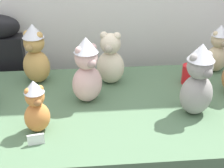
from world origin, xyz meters
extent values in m
cube|color=#4C6B4C|center=(0.00, 0.25, 0.36)|extent=(1.61, 0.87, 0.72)
cube|color=black|center=(-0.65, 0.82, 0.45)|extent=(0.29, 0.14, 0.90)
ellipsoid|color=tan|center=(-0.39, 0.54, 0.82)|extent=(0.19, 0.18, 0.19)
sphere|color=tan|center=(-0.39, 0.54, 0.96)|extent=(0.11, 0.11, 0.11)
sphere|color=tan|center=(-0.43, 0.56, 1.00)|extent=(0.04, 0.04, 0.04)
sphere|color=tan|center=(-0.36, 0.53, 1.00)|extent=(0.04, 0.04, 0.04)
sphere|color=olive|center=(-0.41, 0.50, 0.95)|extent=(0.05, 0.05, 0.05)
cone|color=silver|center=(-0.39, 0.54, 1.02)|extent=(0.12, 0.12, 0.07)
ellipsoid|color=gray|center=(0.39, 0.15, 0.82)|extent=(0.20, 0.18, 0.20)
sphere|color=gray|center=(0.39, 0.15, 0.97)|extent=(0.12, 0.12, 0.12)
sphere|color=gray|center=(0.35, 0.14, 1.02)|extent=(0.04, 0.04, 0.04)
sphere|color=gray|center=(0.42, 0.16, 1.02)|extent=(0.04, 0.04, 0.04)
sphere|color=slate|center=(0.41, 0.10, 0.96)|extent=(0.05, 0.05, 0.05)
cone|color=silver|center=(0.39, 0.15, 1.04)|extent=(0.12, 0.12, 0.08)
ellipsoid|color=#CCB78E|center=(0.65, 0.59, 0.80)|extent=(0.15, 0.14, 0.16)
sphere|color=#CCB78E|center=(0.65, 0.59, 0.92)|extent=(0.10, 0.10, 0.10)
sphere|color=#CCB78E|center=(0.62, 0.58, 0.96)|extent=(0.04, 0.04, 0.04)
sphere|color=#9D8E71|center=(0.66, 0.55, 0.91)|extent=(0.04, 0.04, 0.04)
cone|color=silver|center=(0.65, 0.59, 0.98)|extent=(0.10, 0.10, 0.06)
ellipsoid|color=beige|center=(0.01, 0.50, 0.82)|extent=(0.18, 0.16, 0.19)
sphere|color=beige|center=(0.01, 0.50, 0.96)|extent=(0.11, 0.11, 0.11)
sphere|color=beige|center=(-0.02, 0.50, 1.00)|extent=(0.04, 0.04, 0.04)
sphere|color=beige|center=(0.05, 0.49, 1.00)|extent=(0.04, 0.04, 0.04)
sphere|color=#ABA08A|center=(0.00, 0.45, 0.95)|extent=(0.05, 0.05, 0.05)
ellipsoid|color=#D17F3D|center=(-0.34, 0.07, 0.79)|extent=(0.14, 0.13, 0.14)
sphere|color=#D17F3D|center=(-0.34, 0.07, 0.90)|extent=(0.08, 0.08, 0.08)
sphere|color=#D17F3D|center=(-0.37, 0.06, 0.93)|extent=(0.03, 0.03, 0.03)
sphere|color=#D17F3D|center=(-0.32, 0.08, 0.93)|extent=(0.03, 0.03, 0.03)
sphere|color=#A06536|center=(-0.33, 0.04, 0.89)|extent=(0.03, 0.03, 0.03)
cone|color=silver|center=(-0.34, 0.07, 0.95)|extent=(0.09, 0.09, 0.05)
ellipsoid|color=beige|center=(-0.12, 0.31, 0.82)|extent=(0.20, 0.19, 0.19)
sphere|color=beige|center=(-0.12, 0.31, 0.96)|extent=(0.11, 0.11, 0.11)
sphere|color=beige|center=(-0.15, 0.29, 1.00)|extent=(0.04, 0.04, 0.04)
sphere|color=beige|center=(-0.09, 0.33, 1.00)|extent=(0.04, 0.04, 0.04)
sphere|color=#A88783|center=(-0.10, 0.27, 0.95)|extent=(0.05, 0.05, 0.05)
cone|color=silver|center=(-0.12, 0.31, 1.03)|extent=(0.12, 0.12, 0.07)
cylinder|color=red|center=(0.45, 0.44, 0.78)|extent=(0.08, 0.08, 0.11)
cube|color=white|center=(-0.34, -0.03, 0.75)|extent=(0.07, 0.02, 0.05)
camera|label=1|loc=(-0.13, -1.18, 1.62)|focal=53.93mm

